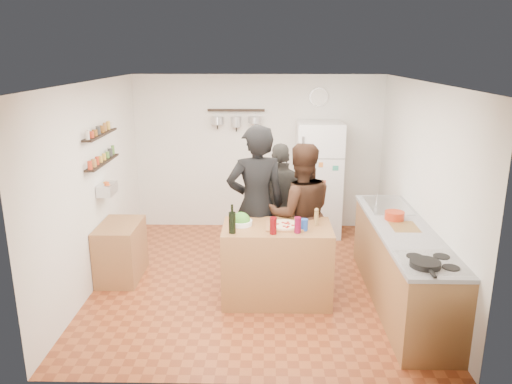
{
  "coord_description": "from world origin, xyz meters",
  "views": [
    {
      "loc": [
        0.12,
        -5.89,
        2.84
      ],
      "look_at": [
        0.0,
        0.1,
        1.15
      ],
      "focal_mm": 35.0,
      "sensor_mm": 36.0,
      "label": 1
    }
  ],
  "objects_px": {
    "prep_island": "(277,263)",
    "fridge": "(318,179)",
    "salt_canister": "(304,225)",
    "person_back": "(281,206)",
    "person_center": "(300,214)",
    "skillet": "(425,264)",
    "person_left": "(256,205)",
    "pepper_mill": "(316,219)",
    "wall_clock": "(319,97)",
    "side_table": "(121,251)",
    "salad_bowl": "(241,223)",
    "counter_run": "(402,266)",
    "red_bowl": "(395,215)",
    "wine_bottle": "(232,223)"
  },
  "relations": [
    {
      "from": "prep_island",
      "to": "fridge",
      "type": "distance_m",
      "value": 2.4
    },
    {
      "from": "prep_island",
      "to": "salt_canister",
      "type": "height_order",
      "value": "salt_canister"
    },
    {
      "from": "person_back",
      "to": "person_center",
      "type": "bearing_deg",
      "value": 115.4
    },
    {
      "from": "skillet",
      "to": "person_left",
      "type": "bearing_deg",
      "value": 135.13
    },
    {
      "from": "person_back",
      "to": "pepper_mill",
      "type": "bearing_deg",
      "value": 112.09
    },
    {
      "from": "wall_clock",
      "to": "side_table",
      "type": "bearing_deg",
      "value": -142.89
    },
    {
      "from": "person_center",
      "to": "salt_canister",
      "type": "bearing_deg",
      "value": 82.8
    },
    {
      "from": "salad_bowl",
      "to": "side_table",
      "type": "relative_size",
      "value": 0.33
    },
    {
      "from": "salad_bowl",
      "to": "side_table",
      "type": "distance_m",
      "value": 1.75
    },
    {
      "from": "salt_canister",
      "to": "wall_clock",
      "type": "distance_m",
      "value": 2.97
    },
    {
      "from": "pepper_mill",
      "to": "prep_island",
      "type": "bearing_deg",
      "value": -173.66
    },
    {
      "from": "prep_island",
      "to": "salad_bowl",
      "type": "xyz_separation_m",
      "value": [
        -0.42,
        0.05,
        0.48
      ]
    },
    {
      "from": "wall_clock",
      "to": "person_back",
      "type": "bearing_deg",
      "value": -111.29
    },
    {
      "from": "salad_bowl",
      "to": "counter_run",
      "type": "distance_m",
      "value": 1.93
    },
    {
      "from": "pepper_mill",
      "to": "counter_run",
      "type": "bearing_deg",
      "value": -5.79
    },
    {
      "from": "prep_island",
      "to": "pepper_mill",
      "type": "distance_m",
      "value": 0.7
    },
    {
      "from": "fridge",
      "to": "person_back",
      "type": "bearing_deg",
      "value": -116.17
    },
    {
      "from": "red_bowl",
      "to": "side_table",
      "type": "xyz_separation_m",
      "value": [
        -3.39,
        0.29,
        -0.6
      ]
    },
    {
      "from": "salad_bowl",
      "to": "salt_canister",
      "type": "height_order",
      "value": "salt_canister"
    },
    {
      "from": "counter_run",
      "to": "prep_island",
      "type": "bearing_deg",
      "value": 177.98
    },
    {
      "from": "person_center",
      "to": "wall_clock",
      "type": "relative_size",
      "value": 5.95
    },
    {
      "from": "person_back",
      "to": "side_table",
      "type": "xyz_separation_m",
      "value": [
        -2.07,
        -0.44,
        -0.48
      ]
    },
    {
      "from": "salt_canister",
      "to": "salad_bowl",
      "type": "bearing_deg",
      "value": 166.72
    },
    {
      "from": "salt_canister",
      "to": "person_left",
      "type": "xyz_separation_m",
      "value": [
        -0.55,
        0.61,
        0.03
      ]
    },
    {
      "from": "pepper_mill",
      "to": "counter_run",
      "type": "height_order",
      "value": "pepper_mill"
    },
    {
      "from": "person_left",
      "to": "counter_run",
      "type": "distance_m",
      "value": 1.86
    },
    {
      "from": "skillet",
      "to": "red_bowl",
      "type": "height_order",
      "value": "red_bowl"
    },
    {
      "from": "salt_canister",
      "to": "person_left",
      "type": "relative_size",
      "value": 0.06
    },
    {
      "from": "fridge",
      "to": "wall_clock",
      "type": "bearing_deg",
      "value": 90.0
    },
    {
      "from": "wine_bottle",
      "to": "person_center",
      "type": "relative_size",
      "value": 0.13
    },
    {
      "from": "salt_canister",
      "to": "red_bowl",
      "type": "bearing_deg",
      "value": 18.71
    },
    {
      "from": "pepper_mill",
      "to": "person_left",
      "type": "relative_size",
      "value": 0.08
    },
    {
      "from": "person_left",
      "to": "skillet",
      "type": "height_order",
      "value": "person_left"
    },
    {
      "from": "side_table",
      "to": "pepper_mill",
      "type": "bearing_deg",
      "value": -11.41
    },
    {
      "from": "skillet",
      "to": "side_table",
      "type": "relative_size",
      "value": 0.35
    },
    {
      "from": "pepper_mill",
      "to": "skillet",
      "type": "distance_m",
      "value": 1.46
    },
    {
      "from": "pepper_mill",
      "to": "person_left",
      "type": "height_order",
      "value": "person_left"
    },
    {
      "from": "salad_bowl",
      "to": "red_bowl",
      "type": "relative_size",
      "value": 1.16
    },
    {
      "from": "pepper_mill",
      "to": "person_back",
      "type": "xyz_separation_m",
      "value": [
        -0.38,
        0.93,
        -0.14
      ]
    },
    {
      "from": "salad_bowl",
      "to": "salt_canister",
      "type": "xyz_separation_m",
      "value": [
        0.72,
        -0.17,
        0.04
      ]
    },
    {
      "from": "person_left",
      "to": "person_center",
      "type": "bearing_deg",
      "value": 169.67
    },
    {
      "from": "salad_bowl",
      "to": "wall_clock",
      "type": "bearing_deg",
      "value": 66.2
    },
    {
      "from": "salad_bowl",
      "to": "wine_bottle",
      "type": "bearing_deg",
      "value": -106.5
    },
    {
      "from": "prep_island",
      "to": "person_left",
      "type": "bearing_deg",
      "value": 117.18
    },
    {
      "from": "salad_bowl",
      "to": "fridge",
      "type": "relative_size",
      "value": 0.15
    },
    {
      "from": "person_left",
      "to": "fridge",
      "type": "height_order",
      "value": "person_left"
    },
    {
      "from": "salt_canister",
      "to": "skillet",
      "type": "distance_m",
      "value": 1.43
    },
    {
      "from": "person_left",
      "to": "counter_run",
      "type": "xyz_separation_m",
      "value": [
        1.7,
        -0.54,
        -0.56
      ]
    },
    {
      "from": "salt_canister",
      "to": "person_left",
      "type": "height_order",
      "value": "person_left"
    },
    {
      "from": "wine_bottle",
      "to": "red_bowl",
      "type": "xyz_separation_m",
      "value": [
        1.9,
        0.47,
        -0.06
      ]
    }
  ]
}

